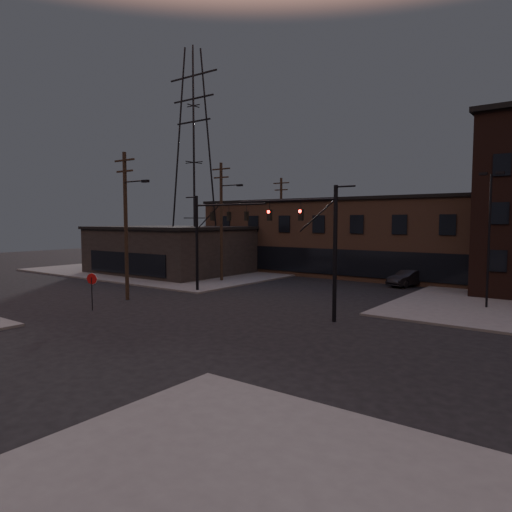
{
  "coord_description": "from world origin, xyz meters",
  "views": [
    {
      "loc": [
        18.61,
        -19.54,
        5.95
      ],
      "look_at": [
        -0.2,
        5.78,
        3.5
      ],
      "focal_mm": 32.0,
      "sensor_mm": 36.0,
      "label": 1
    }
  ],
  "objects": [
    {
      "name": "traffic_signal_near",
      "position": [
        5.36,
        4.5,
        4.93
      ],
      "size": [
        7.12,
        0.24,
        8.0
      ],
      "color": "black",
      "rests_on": "ground"
    },
    {
      "name": "car_crossing",
      "position": [
        5.24,
        21.73,
        0.74
      ],
      "size": [
        2.97,
        4.76,
        1.48
      ],
      "primitive_type": "imported",
      "rotation": [
        0.0,
        0.0,
        -0.34
      ],
      "color": "black",
      "rests_on": "ground"
    },
    {
      "name": "utility_pole_mid",
      "position": [
        -10.44,
        14.0,
        6.13
      ],
      "size": [
        3.7,
        0.28,
        11.5
      ],
      "color": "black",
      "rests_on": "ground"
    },
    {
      "name": "ground",
      "position": [
        0.0,
        0.0,
        0.0
      ],
      "size": [
        140.0,
        140.0,
        0.0
      ],
      "primitive_type": "plane",
      "color": "black",
      "rests_on": "ground"
    },
    {
      "name": "lot_light_a",
      "position": [
        13.0,
        14.0,
        5.51
      ],
      "size": [
        1.5,
        0.28,
        9.14
      ],
      "color": "black",
      "rests_on": "ground"
    },
    {
      "name": "transmission_tower",
      "position": [
        -18.0,
        18.0,
        12.5
      ],
      "size": [
        7.0,
        7.0,
        25.0
      ],
      "primitive_type": null,
      "color": "black",
      "rests_on": "ground"
    },
    {
      "name": "traffic_signal_far",
      "position": [
        -6.72,
        8.0,
        5.01
      ],
      "size": [
        7.12,
        0.24,
        8.0
      ],
      "color": "black",
      "rests_on": "ground"
    },
    {
      "name": "building_left",
      "position": [
        -20.0,
        16.0,
        2.5
      ],
      "size": [
        16.0,
        12.0,
        5.0
      ],
      "primitive_type": "cube",
      "color": "black",
      "rests_on": "ground"
    },
    {
      "name": "sidewalk_nw",
      "position": [
        -22.0,
        22.0,
        0.07
      ],
      "size": [
        30.0,
        30.0,
        0.15
      ],
      "primitive_type": "cube",
      "color": "#474744",
      "rests_on": "ground"
    },
    {
      "name": "stop_sign",
      "position": [
        -8.0,
        -1.99,
        1.84
      ],
      "size": [
        0.72,
        0.33,
        2.48
      ],
      "color": "black",
      "rests_on": "ground"
    },
    {
      "name": "utility_pole_near",
      "position": [
        -9.43,
        2.0,
        5.87
      ],
      "size": [
        3.7,
        0.28,
        11.0
      ],
      "color": "black",
      "rests_on": "ground"
    },
    {
      "name": "building_row",
      "position": [
        0.0,
        28.0,
        4.0
      ],
      "size": [
        40.0,
        12.0,
        8.0
      ],
      "primitive_type": "cube",
      "color": "brown",
      "rests_on": "ground"
    },
    {
      "name": "utility_pole_far",
      "position": [
        -11.5,
        26.0,
        5.78
      ],
      "size": [
        2.2,
        0.28,
        11.0
      ],
      "color": "black",
      "rests_on": "ground"
    }
  ]
}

